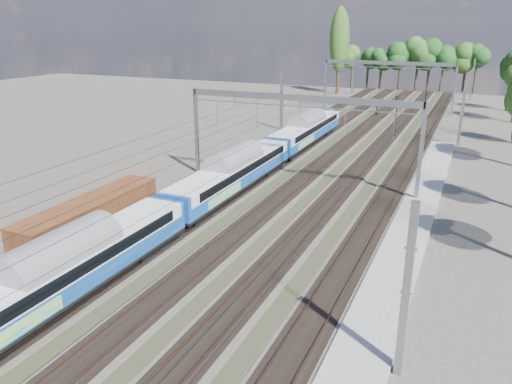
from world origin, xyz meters
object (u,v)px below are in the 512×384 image
at_px(emu_train, 231,169).
at_px(signal_near, 397,111).
at_px(signal_far, 425,103).
at_px(freight_boxcar, 91,218).
at_px(worker, 377,111).

relative_size(emu_train, signal_near, 10.66).
xyz_separation_m(emu_train, signal_far, (12.45, 43.01, 0.93)).
relative_size(freight_boxcar, signal_near, 2.11).
bearing_deg(freight_boxcar, signal_near, 72.60).
relative_size(emu_train, freight_boxcar, 5.07).
bearing_deg(signal_near, emu_train, -88.62).
xyz_separation_m(freight_boxcar, worker, (8.65, 61.78, -1.03)).
height_order(freight_boxcar, worker, freight_boxcar).
bearing_deg(signal_near, worker, 127.69).
bearing_deg(signal_near, signal_far, 95.03).
relative_size(worker, signal_near, 0.32).
bearing_deg(worker, emu_train, 153.79).
height_order(signal_near, signal_far, signal_near).
relative_size(signal_near, signal_far, 1.08).
bearing_deg(emu_train, freight_boxcar, -108.11).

